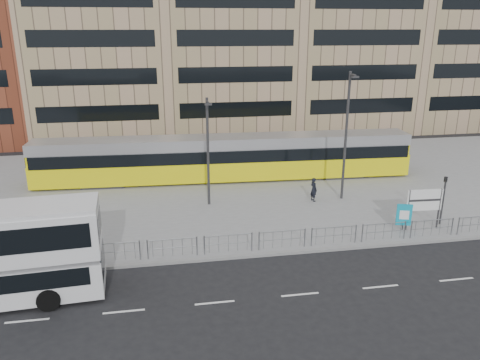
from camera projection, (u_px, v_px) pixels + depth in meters
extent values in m
plane|color=black|center=(243.00, 258.00, 25.16)|extent=(120.00, 120.00, 0.00)
cube|color=gray|center=(216.00, 186.00, 36.37)|extent=(64.00, 24.00, 0.15)
cube|color=gray|center=(242.00, 257.00, 25.18)|extent=(64.00, 0.25, 0.17)
cube|color=#A18468|center=(101.00, 35.00, 51.94)|extent=(14.00, 16.00, 22.00)
cube|color=#A18468|center=(225.00, 26.00, 53.90)|extent=(14.00, 16.00, 24.00)
cube|color=#A18468|center=(339.00, 39.00, 56.64)|extent=(14.00, 16.00, 21.00)
cube|color=#A18468|center=(446.00, 30.00, 58.60)|extent=(14.00, 16.00, 23.00)
cylinder|color=gray|center=(277.00, 231.00, 25.58)|extent=(32.00, 0.05, 0.05)
cylinder|color=gray|center=(277.00, 240.00, 25.73)|extent=(32.00, 0.04, 0.04)
cube|color=white|center=(279.00, 296.00, 21.57)|extent=(62.00, 0.12, 0.01)
cylinder|color=black|center=(49.00, 300.00, 20.38)|extent=(1.03, 0.37, 1.01)
cylinder|color=black|center=(56.00, 271.00, 22.78)|extent=(1.03, 0.37, 1.01)
cube|color=yellow|center=(226.00, 167.00, 37.51)|extent=(29.81, 4.12, 1.70)
cube|color=black|center=(225.00, 153.00, 37.14)|extent=(29.39, 4.14, 0.96)
cube|color=#B4B4B9|center=(225.00, 142.00, 36.86)|extent=(29.80, 3.89, 0.85)
cube|color=yellow|center=(395.00, 153.00, 39.01)|extent=(1.38, 2.44, 2.76)
cube|color=yellow|center=(40.00, 165.00, 35.57)|extent=(1.38, 2.44, 2.76)
cylinder|color=#2D2D30|center=(225.00, 157.00, 37.26)|extent=(2.64, 2.64, 3.18)
cube|color=#2D2D30|center=(340.00, 171.00, 38.89)|extent=(3.30, 2.81, 0.53)
cube|color=#2D2D30|center=(104.00, 180.00, 36.58)|extent=(3.30, 2.81, 0.53)
cylinder|color=#2D2D30|center=(408.00, 210.00, 27.96)|extent=(0.11, 0.11, 2.53)
cylinder|color=#2D2D30|center=(439.00, 209.00, 28.18)|extent=(0.11, 0.11, 2.53)
cube|color=white|center=(425.00, 200.00, 27.88)|extent=(2.20, 0.20, 1.32)
cylinder|color=#2D2D30|center=(403.00, 223.00, 28.12)|extent=(0.06, 0.06, 0.90)
cube|color=#0C91B3|center=(404.00, 215.00, 27.95)|extent=(0.88, 0.33, 1.34)
cube|color=white|center=(404.00, 215.00, 27.91)|extent=(0.54, 0.17, 0.56)
imported|color=black|center=(314.00, 189.00, 32.78)|extent=(0.57, 0.71, 1.70)
cylinder|color=#2D2D30|center=(40.00, 231.00, 24.59)|extent=(0.12, 0.12, 3.00)
imported|color=#2D2D30|center=(37.00, 211.00, 24.25)|extent=(0.22, 0.24, 1.00)
cylinder|color=#2D2D30|center=(443.00, 201.00, 28.69)|extent=(0.12, 0.12, 3.00)
imported|color=#2D2D30|center=(445.00, 185.00, 28.35)|extent=(0.23, 0.25, 1.00)
cylinder|color=#2D2D30|center=(208.00, 153.00, 31.29)|extent=(0.18, 0.18, 7.36)
cylinder|color=#2D2D30|center=(207.00, 102.00, 29.83)|extent=(0.14, 0.90, 0.14)
cube|color=#2D2D30|center=(208.00, 104.00, 29.44)|extent=(0.45, 0.20, 0.12)
cylinder|color=#2D2D30|center=(346.00, 137.00, 32.15)|extent=(0.18, 0.18, 8.93)
cylinder|color=#2D2D30|center=(353.00, 75.00, 30.45)|extent=(0.14, 0.90, 0.14)
cube|color=#2D2D30|center=(355.00, 77.00, 30.06)|extent=(0.45, 0.20, 0.12)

